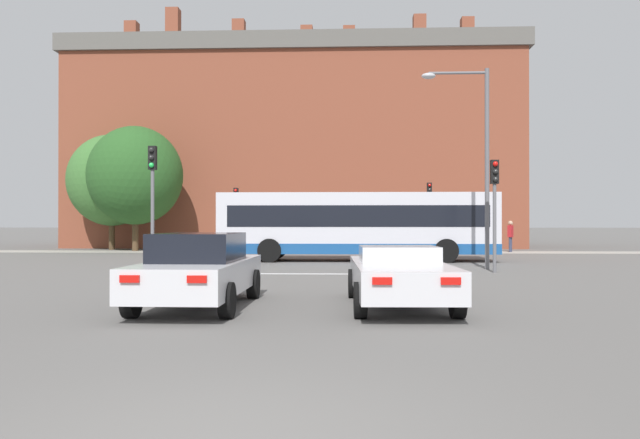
{
  "coord_description": "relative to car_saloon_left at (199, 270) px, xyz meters",
  "views": [
    {
      "loc": [
        0.95,
        -4.68,
        1.67
      ],
      "look_at": [
        -0.2,
        22.22,
        1.81
      ],
      "focal_mm": 35.0,
      "sensor_mm": 36.0,
      "label": 1
    }
  ],
  "objects": [
    {
      "name": "traffic_light_far_left",
      "position": [
        -3.34,
        22.74,
        1.73
      ],
      "size": [
        0.26,
        0.31,
        3.63
      ],
      "color": "slate",
      "rests_on": "ground_plane"
    },
    {
      "name": "bus_crossing_lead",
      "position": [
        3.36,
        15.06,
        0.83
      ],
      "size": [
        11.92,
        2.72,
        2.95
      ],
      "rotation": [
        0.0,
        0.0,
        1.57
      ],
      "color": "silver",
      "rests_on": "ground_plane"
    },
    {
      "name": "car_roadster_right",
      "position": [
        3.95,
        0.24,
        -0.11
      ],
      "size": [
        2.02,
        4.91,
        1.2
      ],
      "rotation": [
        0.0,
        0.0,
        0.03
      ],
      "color": "silver",
      "rests_on": "ground_plane"
    },
    {
      "name": "traffic_light_near_left",
      "position": [
        -3.62,
        8.5,
        2.11
      ],
      "size": [
        0.26,
        0.31,
        4.25
      ],
      "color": "slate",
      "rests_on": "ground_plane"
    },
    {
      "name": "brick_civic_building",
      "position": [
        -0.69,
        33.04,
        6.27
      ],
      "size": [
        30.69,
        11.88,
        16.6
      ],
      "color": "brown",
      "rests_on": "ground_plane"
    },
    {
      "name": "pedestrian_walking_west",
      "position": [
        -3.23,
        23.26,
        0.32
      ],
      "size": [
        0.45,
        0.34,
        1.79
      ],
      "rotation": [
        0.0,
        0.0,
        0.35
      ],
      "color": "brown",
      "rests_on": "ground_plane"
    },
    {
      "name": "tree_kerbside",
      "position": [
        -11.57,
        25.66,
        3.53
      ],
      "size": [
        5.36,
        5.36,
        7.1
      ],
      "color": "#4C3823",
      "rests_on": "ground_plane"
    },
    {
      "name": "stop_line_strip",
      "position": [
        1.96,
        8.07,
        -0.74
      ],
      "size": [
        8.59,
        0.3,
        0.01
      ],
      "primitive_type": "cube",
      "color": "silver",
      "rests_on": "ground_plane"
    },
    {
      "name": "tree_by_building",
      "position": [
        -9.51,
        23.93,
        3.7
      ],
      "size": [
        5.52,
        5.52,
        7.34
      ],
      "color": "#4C3823",
      "rests_on": "ground_plane"
    },
    {
      "name": "street_lamp_junction",
      "position": [
        7.52,
        10.34,
        3.69
      ],
      "size": [
        2.42,
        0.36,
        7.2
      ],
      "color": "slate",
      "rests_on": "ground_plane"
    },
    {
      "name": "pedestrian_waiting",
      "position": [
        12.2,
        23.52,
        0.3
      ],
      "size": [
        0.4,
        0.46,
        1.78
      ],
      "rotation": [
        0.0,
        0.0,
        4.15
      ],
      "color": "#333851",
      "rests_on": "ground_plane"
    },
    {
      "name": "pedestrian_walking_east",
      "position": [
        9.29,
        22.88,
        0.27
      ],
      "size": [
        0.3,
        0.44,
        1.72
      ],
      "rotation": [
        0.0,
        0.0,
        1.37
      ],
      "color": "black",
      "rests_on": "ground_plane"
    },
    {
      "name": "traffic_light_far_right",
      "position": [
        7.47,
        22.25,
        1.87
      ],
      "size": [
        0.26,
        0.31,
        3.87
      ],
      "color": "slate",
      "rests_on": "ground_plane"
    },
    {
      "name": "traffic_light_near_right",
      "position": [
        7.86,
        8.85,
        1.81
      ],
      "size": [
        0.26,
        0.31,
        3.77
      ],
      "color": "slate",
      "rests_on": "ground_plane"
    },
    {
      "name": "car_saloon_left",
      "position": [
        0.0,
        0.0,
        0.0
      ],
      "size": [
        1.95,
        4.72,
        1.46
      ],
      "rotation": [
        0.0,
        0.0,
        -0.01
      ],
      "color": "silver",
      "rests_on": "ground_plane"
    },
    {
      "name": "far_pavement",
      "position": [
        1.96,
        23.14,
        -0.74
      ],
      "size": [
        69.55,
        2.5,
        0.01
      ],
      "primitive_type": "cube",
      "color": "#A09B91",
      "rests_on": "ground_plane"
    }
  ]
}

